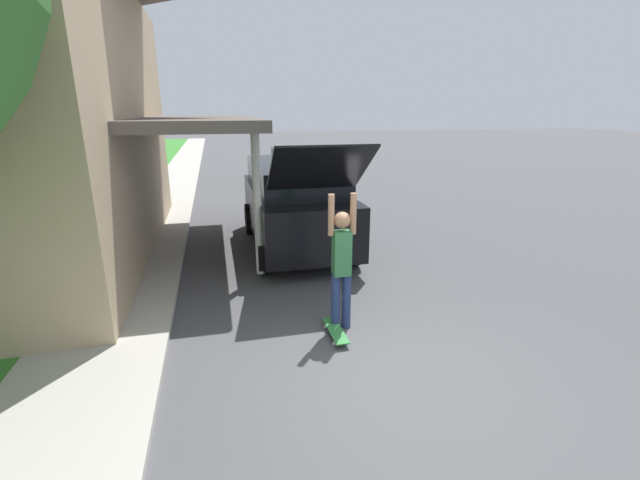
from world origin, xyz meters
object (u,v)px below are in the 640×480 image
at_px(car_down_street, 292,165).
at_px(skateboard, 335,331).
at_px(suv_parked, 295,203).
at_px(skateboarder, 342,261).

height_order(car_down_street, skateboard, car_down_street).
relative_size(suv_parked, car_down_street, 1.20).
distance_m(skateboarder, skateboard, 1.02).
bearing_deg(skateboarder, skateboard, -122.98).
bearing_deg(skateboard, suv_parked, 87.15).
relative_size(car_down_street, skateboard, 5.59).
xyz_separation_m(suv_parked, skateboard, (-0.21, -4.26, -1.00)).
bearing_deg(suv_parked, skateboarder, -91.01).
distance_m(suv_parked, car_down_street, 10.29).
distance_m(car_down_street, skateboard, 14.54).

